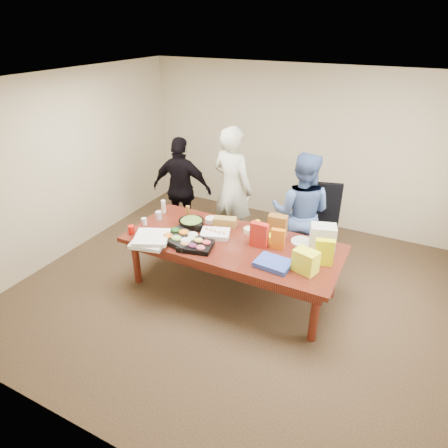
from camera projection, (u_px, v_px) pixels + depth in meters
The scene contains 36 objects.
floor at pixel (232, 289), 5.45m from camera, with size 5.50×5.00×0.02m, color #47301E.
ceiling at pixel (234, 82), 4.18m from camera, with size 5.50×5.00×0.02m, color white.
wall_back at pixel (296, 147), 6.79m from camera, with size 5.50×0.04×2.70m, color beige.
wall_front at pixel (82, 325), 2.84m from camera, with size 5.50×0.04×2.70m, color beige.
wall_left at pixel (68, 165), 5.92m from camera, with size 0.04×5.00×2.70m, color beige.
conference_table at pixel (232, 266), 5.27m from camera, with size 2.80×1.20×0.75m, color #4C1C0F.
office_chair at pixel (316, 231), 5.67m from camera, with size 0.61×0.61×1.20m, color black.
person_center at pixel (232, 189), 6.07m from camera, with size 0.71×0.47×1.95m, color beige.
person_right at pixel (301, 213), 5.54m from camera, with size 0.86×0.67×1.76m, color #3E568C.
person_left at pixel (182, 189), 6.40m from camera, with size 1.00×0.42×1.70m, color black.
veggie_tray at pixel (180, 239), 5.09m from camera, with size 0.49×0.39×0.08m, color black.
fruit_tray at pixel (196, 246), 4.94m from camera, with size 0.41×0.32×0.06m, color black.
sheet_cake at pixel (215, 234), 5.21m from camera, with size 0.37×0.28×0.07m, color white.
salad_bowl at pixel (191, 224), 5.41m from camera, with size 0.35×0.35×0.11m, color black.
chip_bag_blue at pixel (273, 263), 4.58m from camera, with size 0.41×0.30×0.06m, color blue.
chip_bag_red at pixel (259, 235), 4.92m from camera, with size 0.22×0.09×0.33m, color red.
chip_bag_yellow at pixel (324, 252), 4.55m from camera, with size 0.22×0.09×0.33m, color #EAF005.
chip_bag_orange at pixel (278, 239), 4.89m from camera, with size 0.17×0.08×0.27m, color orange.
mayo_jar at pixel (257, 229), 5.23m from camera, with size 0.10×0.10×0.15m, color white.
mustard_bottle at pixel (258, 227), 5.25m from camera, with size 0.07×0.07×0.19m, color gold.
dressing_bottle at pixel (188, 212), 5.66m from camera, with size 0.06×0.06×0.18m, color brown.
ranch_bottle at pixel (164, 207), 5.80m from camera, with size 0.07×0.07×0.20m, color beige.
banana_bunch at pixel (270, 236), 5.14m from camera, with size 0.24×0.14×0.08m, color #F9FF0D.
bread_loaf at pixel (225, 222), 5.45m from camera, with size 0.32×0.14×0.13m, color olive.
kraft_bag at pixel (277, 227), 5.13m from camera, with size 0.24×0.14×0.31m, color brown.
red_cup at pixel (131, 230), 5.26m from camera, with size 0.08×0.08×0.11m, color red.
clear_cup_a at pixel (144, 222), 5.49m from camera, with size 0.07×0.07×0.10m, color white.
clear_cup_b at pixel (159, 215), 5.63m from camera, with size 0.09×0.09×0.12m, color silver.
pizza_box_lower at pixel (150, 241), 5.05m from camera, with size 0.43×0.43×0.05m, color white.
pizza_box_upper at pixel (152, 237), 5.04m from camera, with size 0.43×0.43×0.05m, color white.
plate_a at pixel (302, 241), 5.08m from camera, with size 0.28×0.28×0.02m, color white.
plate_b at pixel (316, 242), 5.07m from camera, with size 0.23×0.23×0.01m, color silver.
dip_bowl_a at pixel (249, 230), 5.30m from camera, with size 0.15×0.15×0.06m, color beige.
dip_bowl_b at pixel (211, 220), 5.57m from camera, with size 0.17×0.17×0.07m, color white.
grocery_bag_white at pixel (323, 238), 4.86m from camera, with size 0.31×0.22×0.33m, color silver.
grocery_bag_yellow at pixel (306, 261), 4.44m from camera, with size 0.27×0.18×0.27m, color #F8FF27.
Camera 1 is at (1.91, -3.97, 3.31)m, focal length 31.59 mm.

